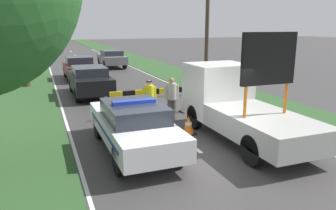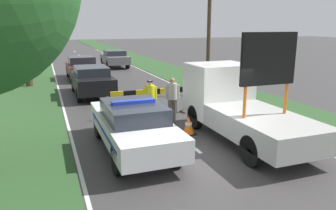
% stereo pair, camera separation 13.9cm
% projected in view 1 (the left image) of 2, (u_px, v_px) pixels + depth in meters
% --- Properties ---
extents(ground_plane, '(160.00, 160.00, 0.00)m').
position_uv_depth(ground_plane, '(203.00, 154.00, 9.52)').
color(ground_plane, '#3D3A3A').
extents(lane_markings, '(6.99, 57.25, 0.01)m').
position_uv_depth(lane_markings, '(104.00, 77.00, 23.46)').
color(lane_markings, silver).
rests_on(lane_markings, ground).
extents(grass_verge_left, '(3.63, 120.00, 0.03)m').
position_uv_depth(grass_verge_left, '(25.00, 72.00, 25.72)').
color(grass_verge_left, '#2D5128').
rests_on(grass_verge_left, ground).
extents(grass_verge_right, '(3.63, 120.00, 0.03)m').
position_uv_depth(grass_verge_right, '(154.00, 66.00, 29.50)').
color(grass_verge_right, '#2D5128').
rests_on(grass_verge_right, ground).
extents(police_car, '(1.80, 4.92, 1.56)m').
position_uv_depth(police_car, '(133.00, 125.00, 9.64)').
color(police_car, white).
rests_on(police_car, ground).
extents(work_truck, '(2.04, 5.51, 3.46)m').
position_uv_depth(work_truck, '(236.00, 104.00, 10.85)').
color(work_truck, white).
rests_on(work_truck, ground).
extents(road_barrier, '(3.06, 0.08, 1.12)m').
position_uv_depth(road_barrier, '(147.00, 94.00, 13.24)').
color(road_barrier, black).
rests_on(road_barrier, ground).
extents(police_officer, '(0.57, 0.36, 1.57)m').
position_uv_depth(police_officer, '(149.00, 96.00, 12.80)').
color(police_officer, '#191E38').
rests_on(police_officer, ground).
extents(pedestrian_civilian, '(0.60, 0.38, 1.68)m').
position_uv_depth(pedestrian_civilian, '(172.00, 95.00, 12.70)').
color(pedestrian_civilian, brown).
rests_on(pedestrian_civilian, ground).
extents(traffic_cone_near_police, '(0.47, 0.47, 0.64)m').
position_uv_depth(traffic_cone_near_police, '(188.00, 125.00, 11.19)').
color(traffic_cone_near_police, black).
rests_on(traffic_cone_near_police, ground).
extents(traffic_cone_centre_front, '(0.41, 0.41, 0.57)m').
position_uv_depth(traffic_cone_centre_front, '(185.00, 106.00, 14.05)').
color(traffic_cone_centre_front, black).
rests_on(traffic_cone_centre_front, ground).
extents(queued_car_sedan_black, '(1.84, 4.55, 1.55)m').
position_uv_depth(queued_car_sedan_black, '(90.00, 80.00, 17.21)').
color(queued_car_sedan_black, black).
rests_on(queued_car_sedan_black, ground).
extents(queued_car_wagon_maroon, '(1.90, 4.36, 1.55)m').
position_uv_depth(queued_car_wagon_maroon, '(79.00, 67.00, 22.61)').
color(queued_car_wagon_maroon, maroon).
rests_on(queued_car_wagon_maroon, ground).
extents(queued_car_suv_grey, '(1.88, 4.31, 1.49)m').
position_uv_depth(queued_car_suv_grey, '(112.00, 58.00, 28.81)').
color(queued_car_suv_grey, slate).
rests_on(queued_car_suv_grey, ground).
extents(utility_pole, '(1.20, 0.20, 7.05)m').
position_uv_depth(utility_pole, '(207.00, 25.00, 16.83)').
color(utility_pole, '#473828').
rests_on(utility_pole, ground).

